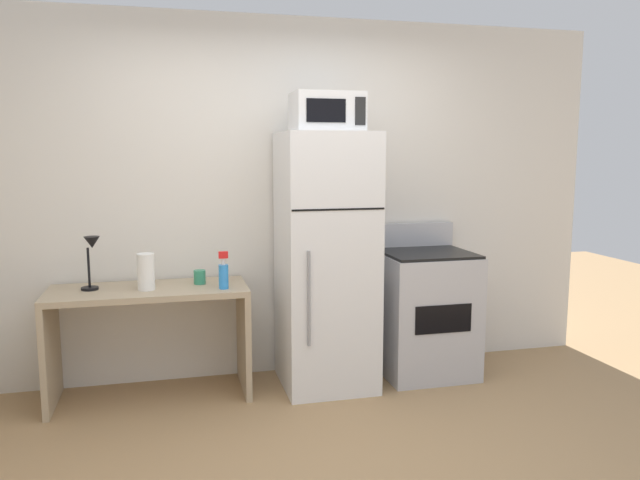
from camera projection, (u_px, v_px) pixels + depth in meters
The scene contains 9 objects.
wall_back_white at pixel (276, 199), 4.53m from camera, with size 5.00×0.10×2.60m, color silver.
desk at pixel (150, 320), 4.09m from camera, with size 1.29×0.55×0.75m.
desk_lamp at pixel (91, 254), 3.97m from camera, with size 0.14×0.12×0.35m.
paper_towel_roll at pixel (146, 272), 3.99m from camera, with size 0.11×0.11×0.24m, color white.
spray_bottle at pixel (224, 274), 4.03m from camera, with size 0.06×0.06×0.25m.
coffee_mug at pixel (200, 277), 4.18m from camera, with size 0.08×0.08×0.10m, color #338C66.
refrigerator at pixel (326, 261), 4.28m from camera, with size 0.63×0.67×1.78m.
microwave at pixel (327, 112), 4.12m from camera, with size 0.46×0.35×0.26m.
oven_range at pixel (425, 312), 4.55m from camera, with size 0.66×0.61×1.10m.
Camera 1 is at (-0.78, -2.78, 1.64)m, focal length 34.50 mm.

